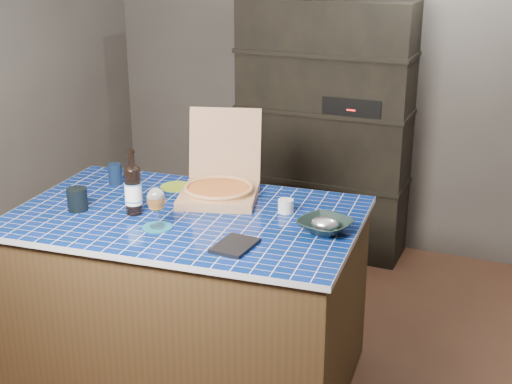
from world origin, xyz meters
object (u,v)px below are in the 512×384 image
at_px(mead_bottle, 133,189).
at_px(bowl, 325,226).
at_px(dvd_case, 235,246).
at_px(pizza_box, 219,187).
at_px(wine_glass, 156,200).
at_px(kitchen_island, 189,297).

height_order(mead_bottle, bowl, mead_bottle).
bearing_deg(bowl, dvd_case, -133.59).
distance_m(pizza_box, mead_bottle, 0.47).
bearing_deg(wine_glass, kitchen_island, 80.10).
xyz_separation_m(kitchen_island, mead_bottle, (-0.23, -0.10, 0.59)).
xyz_separation_m(kitchen_island, pizza_box, (0.05, 0.27, 0.52)).
relative_size(wine_glass, bowl, 0.82).
height_order(pizza_box, wine_glass, pizza_box).
distance_m(pizza_box, bowl, 0.67).
relative_size(mead_bottle, wine_glass, 1.68).
distance_m(mead_bottle, bowl, 0.94).
height_order(kitchen_island, bowl, bowl).
height_order(mead_bottle, dvd_case, mead_bottle).
bearing_deg(kitchen_island, wine_glass, -104.71).
bearing_deg(pizza_box, dvd_case, -74.81).
bearing_deg(pizza_box, wine_glass, -117.21).
height_order(pizza_box, bowl, pizza_box).
distance_m(kitchen_island, mead_bottle, 0.64).
xyz_separation_m(pizza_box, mead_bottle, (-0.28, -0.36, 0.07)).
distance_m(dvd_case, bowl, 0.44).
distance_m(kitchen_island, pizza_box, 0.58).
bearing_deg(pizza_box, bowl, -35.40).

